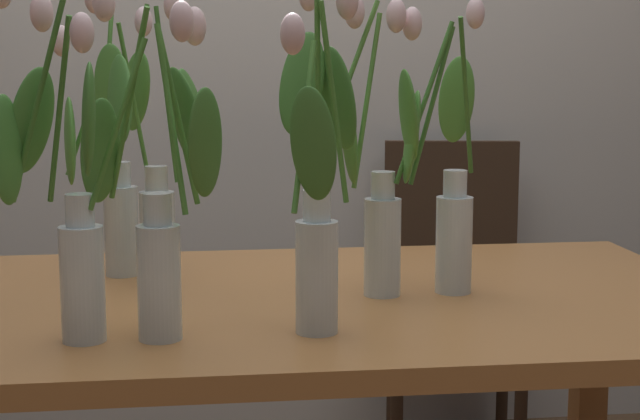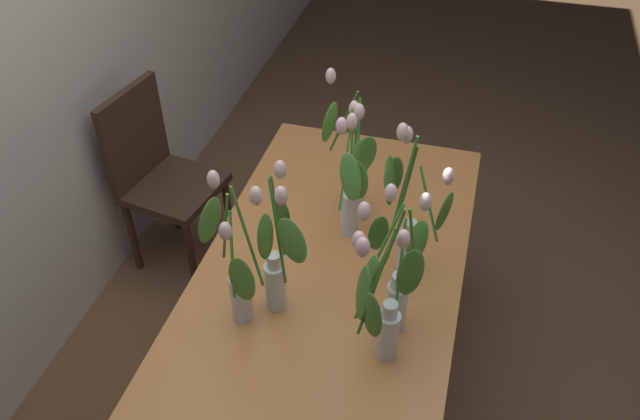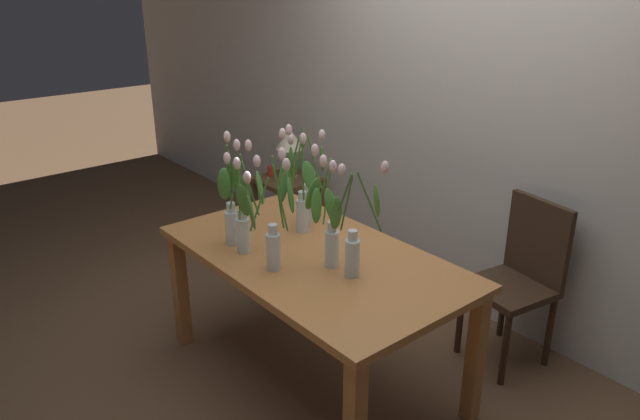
% 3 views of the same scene
% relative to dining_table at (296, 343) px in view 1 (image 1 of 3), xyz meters
% --- Properties ---
extents(room_wall_rear, '(9.00, 0.10, 2.70)m').
position_rel_dining_table_xyz_m(room_wall_rear, '(0.00, 1.27, 0.70)').
color(room_wall_rear, beige).
rests_on(room_wall_rear, ground).
extents(dining_table, '(1.60, 0.90, 0.74)m').
position_rel_dining_table_xyz_m(dining_table, '(0.00, 0.00, 0.00)').
color(dining_table, '#B7753D').
rests_on(dining_table, ground).
extents(tulip_vase_0, '(0.15, 0.24, 0.59)m').
position_rel_dining_table_xyz_m(tulip_vase_0, '(0.01, -0.24, 0.31)').
color(tulip_vase_0, silver).
rests_on(tulip_vase_0, dining_table).
extents(tulip_vase_1, '(0.20, 0.25, 0.58)m').
position_rel_dining_table_xyz_m(tulip_vase_1, '(-0.34, 0.21, 0.31)').
color(tulip_vase_1, silver).
rests_on(tulip_vase_1, dining_table).
extents(tulip_vase_2, '(0.19, 0.11, 0.58)m').
position_rel_dining_table_xyz_m(tulip_vase_2, '(0.13, -0.02, 0.28)').
color(tulip_vase_2, silver).
rests_on(tulip_vase_2, dining_table).
extents(tulip_vase_3, '(0.22, 0.18, 0.57)m').
position_rel_dining_table_xyz_m(tulip_vase_3, '(-0.25, 0.12, 0.28)').
color(tulip_vase_3, silver).
rests_on(tulip_vase_3, dining_table).
extents(tulip_vase_4, '(0.24, 0.20, 0.55)m').
position_rel_dining_table_xyz_m(tulip_vase_4, '(-0.25, -0.25, 0.32)').
color(tulip_vase_4, silver).
rests_on(tulip_vase_4, dining_table).
extents(tulip_vase_5, '(0.17, 0.14, 0.57)m').
position_rel_dining_table_xyz_m(tulip_vase_5, '(-0.38, -0.23, 0.27)').
color(tulip_vase_5, silver).
rests_on(tulip_vase_5, dining_table).
extents(tulip_vase_6, '(0.22, 0.25, 0.55)m').
position_rel_dining_table_xyz_m(tulip_vase_6, '(0.27, -0.00, 0.30)').
color(tulip_vase_6, silver).
rests_on(tulip_vase_6, dining_table).
extents(dining_chair, '(0.46, 0.46, 0.93)m').
position_rel_dining_table_xyz_m(dining_chair, '(0.56, 1.00, -0.12)').
color(dining_chair, '#382619').
rests_on(dining_chair, ground).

